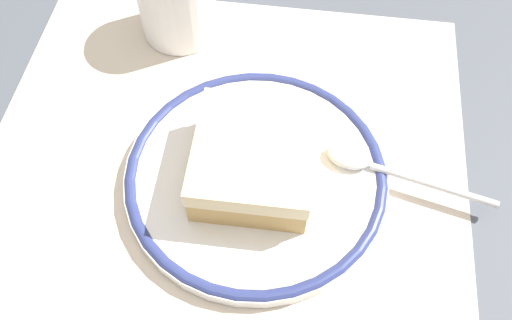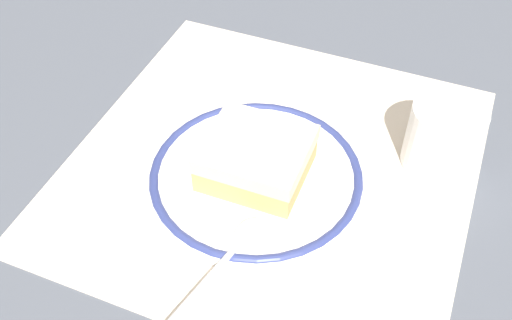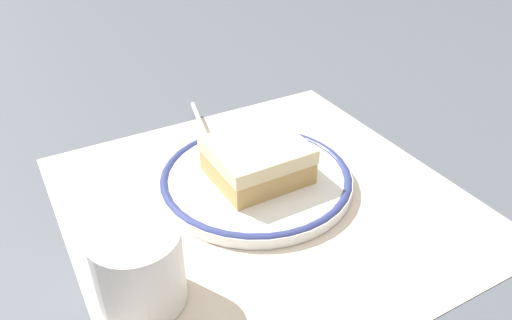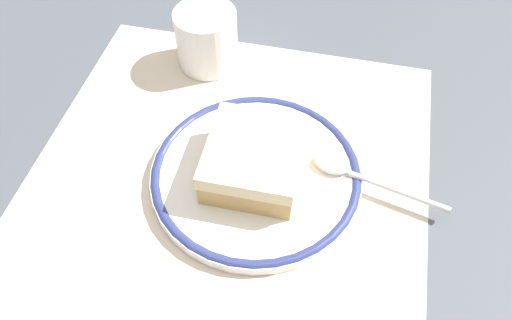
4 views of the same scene
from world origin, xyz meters
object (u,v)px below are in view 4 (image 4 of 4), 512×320
Objects in this scene: cake_slice at (254,159)px; cup at (207,42)px; spoon at (348,170)px; plate at (256,175)px.

cup reaches higher than cake_slice.
cake_slice is 0.10m from spoon.
spoon is (-0.09, -0.02, 0.01)m from plate.
plate is 0.03m from cake_slice.
cup is at bearing -59.65° from cake_slice.
plate is at bearing 11.85° from spoon.
cup is (0.19, -0.14, 0.01)m from spoon.
spoon is at bearing -168.13° from cake_slice.
plate is 2.91× the size of cup.
spoon reaches higher than plate.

